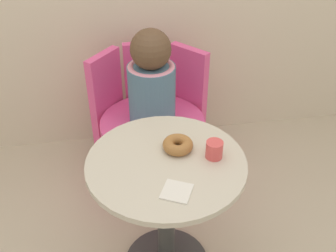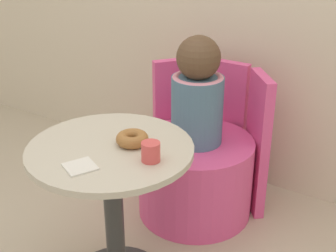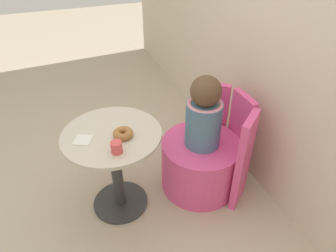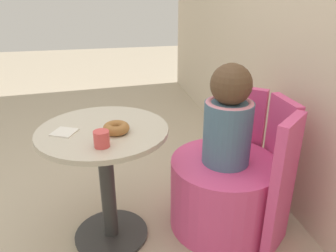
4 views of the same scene
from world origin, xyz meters
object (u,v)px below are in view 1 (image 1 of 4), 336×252
object	(u,v)px
tub_chair	(153,150)
cup	(214,150)
round_table	(166,196)
child_figure	(152,81)
donut	(178,145)

from	to	relation	value
tub_chair	cup	size ratio (longest dim) A/B	8.21
cup	tub_chair	bearing A→B (deg)	104.42
round_table	cup	size ratio (longest dim) A/B	9.10
child_figure	cup	xyz separation A→B (m)	(0.17, -0.65, 0.02)
child_figure	round_table	bearing A→B (deg)	-92.34
round_table	child_figure	xyz separation A→B (m)	(0.03, 0.64, 0.21)
round_table	tub_chair	xyz separation A→B (m)	(0.03, 0.64, -0.25)
round_table	tub_chair	distance (m)	0.69
child_figure	tub_chair	bearing A→B (deg)	180.00
tub_chair	cup	bearing A→B (deg)	-75.58
child_figure	cup	size ratio (longest dim) A/B	7.44
round_table	child_figure	world-z (taller)	child_figure
donut	cup	xyz separation A→B (m)	(0.13, -0.07, 0.01)
round_table	donut	bearing A→B (deg)	48.34
donut	child_figure	bearing A→B (deg)	93.25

